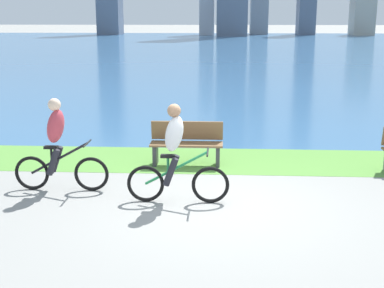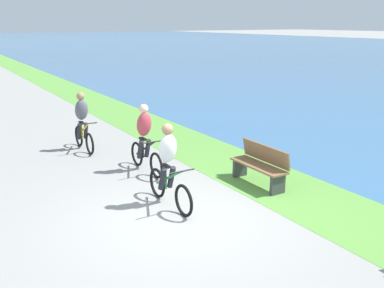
% 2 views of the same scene
% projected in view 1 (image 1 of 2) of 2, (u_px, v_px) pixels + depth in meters
% --- Properties ---
extents(ground_plane, '(300.00, 300.00, 0.00)m').
position_uv_depth(ground_plane, '(211.00, 205.00, 8.71)').
color(ground_plane, gray).
extents(grass_strip_bayside, '(120.00, 2.08, 0.01)m').
position_uv_depth(grass_strip_bayside, '(214.00, 160.00, 11.38)').
color(grass_strip_bayside, '#59933D').
rests_on(grass_strip_bayside, ground).
extents(bay_water_surface, '(300.00, 77.37, 0.00)m').
position_uv_depth(bay_water_surface, '(221.00, 47.00, 49.89)').
color(bay_water_surface, '#386693').
rests_on(bay_water_surface, ground).
extents(cyclist_lead, '(1.71, 0.52, 1.67)m').
position_uv_depth(cyclist_lead, '(175.00, 154.00, 8.66)').
color(cyclist_lead, black).
rests_on(cyclist_lead, ground).
extents(cyclist_trailing, '(1.69, 0.52, 1.66)m').
position_uv_depth(cyclist_trailing, '(58.00, 145.00, 9.27)').
color(cyclist_trailing, black).
rests_on(cyclist_trailing, ground).
extents(bench_near_path, '(1.50, 0.47, 0.90)m').
position_uv_depth(bench_near_path, '(187.00, 143.00, 10.98)').
color(bench_near_path, brown).
rests_on(bench_near_path, ground).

